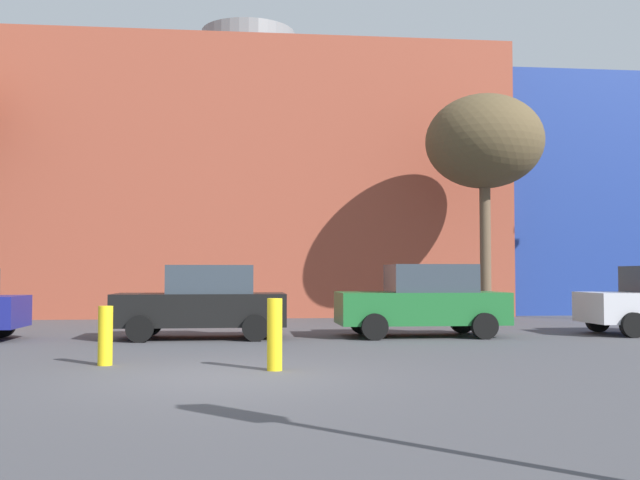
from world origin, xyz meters
name	(u,v)px	position (x,y,z in m)	size (l,w,h in m)	color
ground_plane	(226,377)	(0.00, 0.00, 0.00)	(200.00, 200.00, 0.00)	#47474C
building_backdrop	(248,196)	(0.44, 20.43, 4.86)	(33.51, 12.34, 11.91)	#9E4733
parked_car_2	(203,302)	(-0.69, 6.59, 0.86)	(3.98, 1.95, 1.72)	black
parked_car_3	(423,301)	(4.61, 6.59, 0.87)	(4.04, 1.98, 1.75)	#1E662D
bare_tree_0	(484,143)	(7.77, 11.25, 5.63)	(3.68, 3.68, 7.15)	brown
bollard_yellow_0	(275,334)	(0.74, 0.67, 0.57)	(0.24, 0.24, 1.13)	yellow
bollard_yellow_1	(105,336)	(-2.03, 1.62, 0.49)	(0.24, 0.24, 0.98)	yellow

